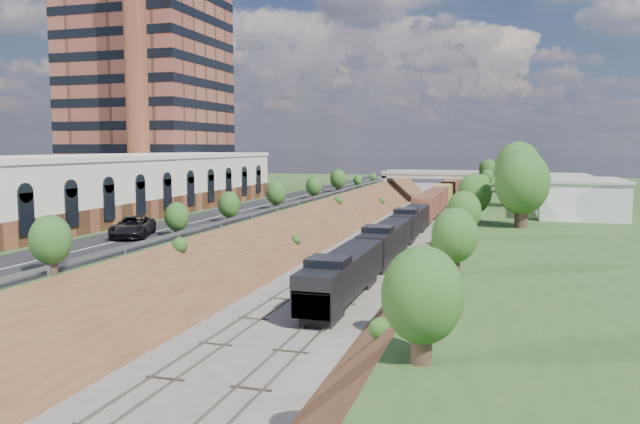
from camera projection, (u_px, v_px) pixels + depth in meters
The scene contains 17 objects.
platform_left at pixel (173, 215), 94.80m from camera, with size 44.00×180.00×5.00m, color #2E5021.
embankment_left at pixel (310, 238), 88.85m from camera, with size 7.07×180.00×7.07m, color brown.
embankment_right at pixel (469, 245), 82.63m from camera, with size 7.07×180.00×7.07m, color brown.
rail_left_track at pixel (368, 240), 86.46m from camera, with size 1.58×180.00×0.18m, color gray.
rail_right_track at pixel (405, 241), 85.00m from camera, with size 1.58×180.00×0.18m, color gray.
road at pixel (281, 202), 89.59m from camera, with size 8.00×180.00×0.10m, color black.
guardrail at pixel (307, 199), 88.19m from camera, with size 0.10×171.00×0.70m.
commercial_building at pixel (113, 185), 71.78m from camera, with size 14.30×62.30×7.00m.
highrise_tower at pixel (147, 29), 106.17m from camera, with size 22.00×22.00×53.90m.
smokestack at pixel (136, 62), 89.48m from camera, with size 3.20×3.20×40.00m, color brown.
overpass at pixel (435, 181), 144.35m from camera, with size 24.50×8.30×7.40m.
white_building_near at pixel (579, 199), 70.74m from camera, with size 9.00×12.00×4.00m, color silver.
white_building_far at pixel (558, 188), 91.89m from camera, with size 8.00×10.00×3.60m, color silver.
tree_right_large at pixel (522, 183), 60.89m from camera, with size 5.25×5.25×7.61m.
tree_left_crest at pixel (153, 220), 50.19m from camera, with size 2.45×2.45×3.55m.
freight_train at pixel (440, 196), 129.13m from camera, with size 3.09×173.99×4.61m.
suv at pixel (133, 227), 54.19m from camera, with size 2.99×6.48×1.80m, color black.
Camera 1 is at (15.28, -23.97, 12.93)m, focal length 35.00 mm.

